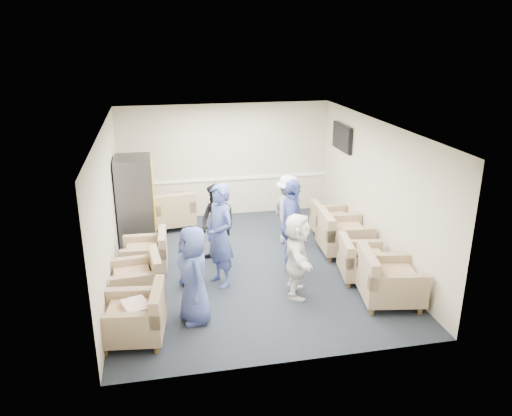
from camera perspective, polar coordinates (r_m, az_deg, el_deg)
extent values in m
plane|color=black|center=(9.63, -0.75, -6.68)|extent=(6.00, 6.00, 0.00)
plane|color=white|center=(8.79, -0.82, 9.34)|extent=(6.00, 6.00, 0.00)
cube|color=beige|center=(11.97, -3.50, 5.42)|extent=(5.00, 0.02, 2.70)
cube|color=beige|center=(6.42, 4.30, -7.39)|extent=(5.00, 0.02, 2.70)
cube|color=beige|center=(9.02, -16.58, -0.09)|extent=(0.02, 6.00, 2.70)
cube|color=beige|center=(9.87, 13.62, 1.86)|extent=(0.02, 6.00, 2.70)
cube|color=white|center=(12.06, -3.44, 3.33)|extent=(4.98, 0.04, 0.06)
cube|color=black|center=(11.28, 9.81, 7.96)|extent=(0.07, 1.00, 0.58)
cube|color=black|center=(11.27, 9.64, 7.96)|extent=(0.01, 0.92, 0.50)
cube|color=#505158|center=(11.33, 9.96, 7.22)|extent=(0.04, 0.10, 0.25)
cube|color=#8C765A|center=(7.61, -13.79, -12.67)|extent=(0.98, 0.98, 0.29)
cube|color=#9F7B58|center=(7.51, -13.91, -11.41)|extent=(0.67, 0.64, 0.10)
cube|color=#8C765A|center=(7.38, -11.18, -10.40)|extent=(0.26, 0.88, 0.41)
cube|color=#8C765A|center=(8.68, -13.55, -8.51)|extent=(0.90, 0.90, 0.27)
cube|color=#9F7B58|center=(8.60, -13.65, -7.42)|extent=(0.62, 0.59, 0.10)
cube|color=#8C765A|center=(8.55, -11.41, -6.31)|extent=(0.21, 0.84, 0.39)
cube|color=#8C765A|center=(9.58, -12.56, -5.68)|extent=(0.85, 0.85, 0.27)
cube|color=#9F7B58|center=(9.50, -12.64, -4.69)|extent=(0.59, 0.55, 0.10)
cube|color=#8C765A|center=(9.43, -10.64, -3.79)|extent=(0.17, 0.82, 0.38)
cube|color=#8C765A|center=(8.60, 15.09, -8.63)|extent=(1.10, 1.10, 0.31)
cube|color=#9F7B58|center=(8.51, 15.21, -7.36)|extent=(0.75, 0.72, 0.11)
cube|color=#8C765A|center=(8.33, 12.68, -6.46)|extent=(0.31, 0.96, 0.45)
cube|color=#8C765A|center=(9.28, 12.20, -6.49)|extent=(0.95, 0.95, 0.27)
cube|color=#9F7B58|center=(9.20, 12.28, -5.46)|extent=(0.65, 0.62, 0.10)
cube|color=#8C765A|center=(9.07, 10.23, -4.70)|extent=(0.27, 0.83, 0.39)
cube|color=#8C765A|center=(10.23, 9.99, -3.59)|extent=(1.01, 1.01, 0.31)
cube|color=#9F7B58|center=(10.15, 10.06, -2.49)|extent=(0.70, 0.66, 0.11)
cube|color=#8C765A|center=(9.98, 7.95, -1.73)|extent=(0.22, 0.95, 0.45)
cube|color=#8C765A|center=(11.02, 8.78, -2.03)|extent=(0.82, 0.82, 0.27)
cube|color=#9F7B58|center=(10.95, 8.83, -1.14)|extent=(0.57, 0.53, 0.10)
cube|color=#8C765A|center=(10.79, 7.16, -0.55)|extent=(0.14, 0.82, 0.39)
cube|color=#8C765A|center=(11.62, -9.56, -0.74)|extent=(1.07, 1.07, 0.31)
cube|color=#9F7B58|center=(11.55, -9.61, 0.24)|extent=(0.70, 0.73, 0.11)
cube|color=#8C765A|center=(11.13, -9.28, 0.42)|extent=(0.95, 0.29, 0.44)
cube|color=#505158|center=(10.69, -13.60, 0.83)|extent=(0.73, 0.88, 1.85)
cube|color=#FF9405|center=(10.65, -11.63, 1.43)|extent=(0.02, 0.75, 1.48)
cube|color=black|center=(10.91, -11.34, -2.44)|extent=(0.02, 0.44, 0.12)
cube|color=black|center=(8.97, -7.66, -7.65)|extent=(0.28, 0.22, 0.37)
sphere|color=black|center=(8.89, -7.70, -6.71)|extent=(0.18, 0.18, 0.18)
cube|color=white|center=(7.48, -13.56, -10.98)|extent=(0.45, 0.52, 0.13)
imported|color=#404F9A|center=(7.66, -7.15, -7.62)|extent=(0.65, 0.85, 1.55)
imported|color=#404F9A|center=(8.65, -4.14, -3.16)|extent=(0.69, 0.80, 1.85)
imported|color=black|center=(9.48, -4.40, -1.96)|extent=(0.94, 0.98, 1.58)
imported|color=silver|center=(10.35, 3.75, -0.29)|extent=(0.83, 1.10, 1.51)
imported|color=#404F9A|center=(9.19, 4.07, -2.05)|extent=(0.73, 1.12, 1.76)
imported|color=white|center=(8.37, 4.68, -5.39)|extent=(0.72, 1.43, 1.47)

